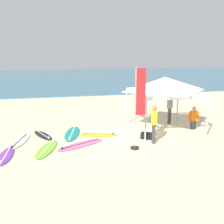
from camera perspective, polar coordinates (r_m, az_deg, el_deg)
ground_plane at (r=12.90m, az=3.04°, el=-5.32°), size 80.00×80.00×0.00m
sea at (r=42.28m, az=-8.41°, el=7.29°), size 80.00×36.00×0.10m
canopy_tent at (r=13.85m, az=11.14°, el=5.84°), size 3.21×3.21×2.75m
surfboard_pink at (r=11.86m, az=-6.65°, el=-6.86°), size 2.31×1.63×0.19m
surfboard_teal at (r=13.48m, az=-8.41°, el=-4.49°), size 1.17×2.57×0.19m
surfboard_white at (r=12.91m, az=-19.00°, el=-5.85°), size 1.12×2.31×0.19m
surfboard_yellow at (r=13.14m, az=-2.90°, el=-4.82°), size 1.87×0.94×0.19m
surfboard_purple at (r=11.37m, az=-21.57°, el=-8.60°), size 0.64×1.96×0.19m
surfboard_lime at (r=11.61m, az=-13.64°, el=-7.59°), size 1.23×2.30×0.19m
surfboard_black at (r=13.48m, az=-14.40°, el=-4.76°), size 1.15×1.85×0.19m
person_grey at (r=15.39m, az=12.15°, el=1.19°), size 0.41×0.42×1.71m
person_yellow at (r=11.95m, az=8.87°, el=-2.00°), size 0.30×0.54×1.71m
person_orange at (r=14.66m, az=16.90°, el=-0.99°), size 0.54×0.30×1.20m
banner_flag at (r=11.03m, az=5.53°, el=-0.02°), size 0.60×0.36×3.40m
gear_bag_near_tent at (r=12.73m, az=7.49°, el=-5.01°), size 0.68×0.58×0.28m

